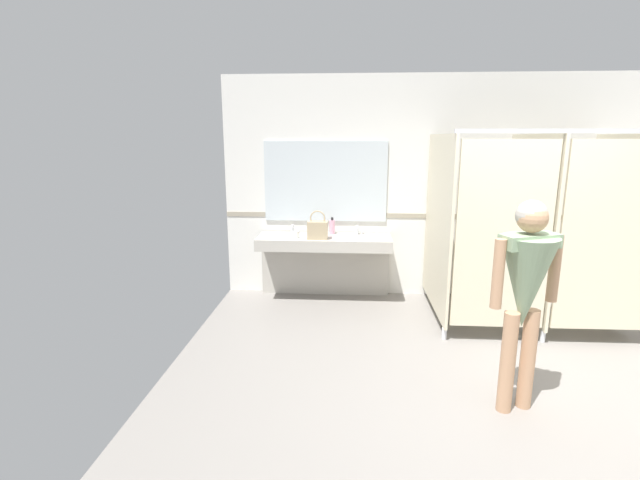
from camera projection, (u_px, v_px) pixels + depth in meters
ground_plane at (543, 420)px, 3.44m from camera, size 6.17×5.97×0.10m
wall_back at (466, 189)px, 5.80m from camera, size 6.17×0.12×2.79m
wall_back_tile_band at (466, 216)px, 5.81m from camera, size 6.17×0.01×0.06m
vanity_counter at (324, 252)px, 5.82m from camera, size 1.66×0.54×0.94m
mirror_panel at (325, 182)px, 5.82m from camera, size 1.56×0.02×1.01m
bathroom_stalls at (536, 227)px, 4.86m from camera, size 2.03×1.44×2.11m
person_standing at (526, 282)px, 3.29m from camera, size 0.54×0.51×1.60m
handbag at (318, 229)px, 5.54m from camera, size 0.24×0.15×0.35m
soap_dispenser at (332, 227)px, 5.83m from camera, size 0.07×0.07×0.22m
paper_cup at (296, 235)px, 5.59m from camera, size 0.07×0.07×0.09m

